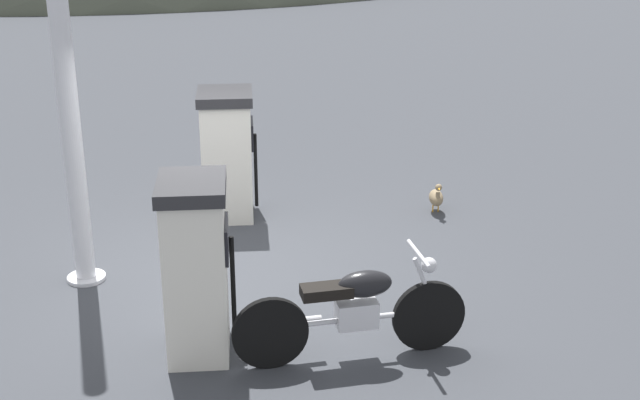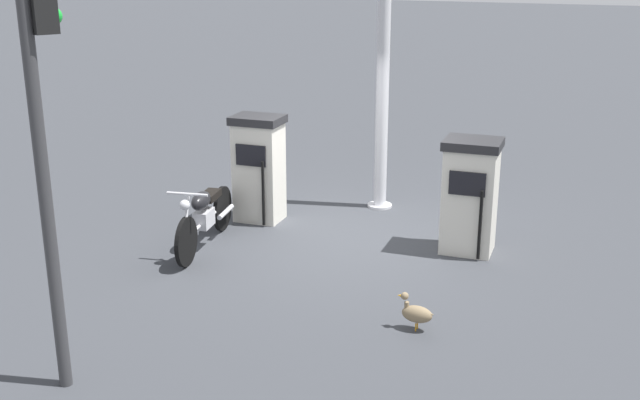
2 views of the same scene
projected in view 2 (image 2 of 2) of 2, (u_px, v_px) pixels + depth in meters
ground_plane at (351, 240)px, 11.13m from camera, size 120.00×120.00×0.00m
fuel_pump_near at (259, 168)px, 11.74m from camera, size 0.64×0.79×1.63m
fuel_pump_far at (470, 195)px, 10.48m from camera, size 0.71×0.80×1.58m
motorcycle_near_pump at (204, 215)px, 10.69m from camera, size 2.07×0.64×0.97m
wandering_duck at (416, 313)px, 8.39m from camera, size 0.18×0.42×0.42m
roadside_traffic_light at (43, 102)px, 6.60m from camera, size 0.40×0.30×4.01m
canopy_support_pole at (383, 71)px, 11.93m from camera, size 0.40×0.40×4.58m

